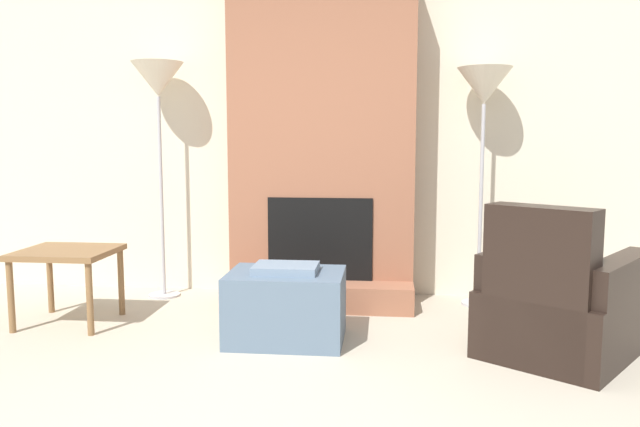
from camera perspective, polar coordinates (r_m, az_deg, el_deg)
name	(u,v)px	position (r m, az deg, el deg)	size (l,w,h in m)	color
wall_back	(326,139)	(5.24, 0.51, 6.83)	(7.26, 0.06, 2.60)	beige
fireplace	(322,147)	(4.99, 0.23, 6.09)	(1.45, 0.70, 2.60)	#935B42
ottoman	(286,305)	(4.07, -3.11, -8.37)	(0.74, 0.55, 0.50)	slate
armchair	(561,308)	(4.08, 21.15, -8.09)	(1.22, 1.28, 0.93)	black
side_table	(67,260)	(4.74, -22.11, -3.94)	(0.63, 0.58, 0.53)	brown
floor_lamp_left	(158,88)	(5.25, -14.59, 11.03)	(0.41, 0.41, 1.91)	#ADADB2
floor_lamp_right	(484,95)	(4.98, 14.78, 10.48)	(0.41, 0.41, 1.84)	#ADADB2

